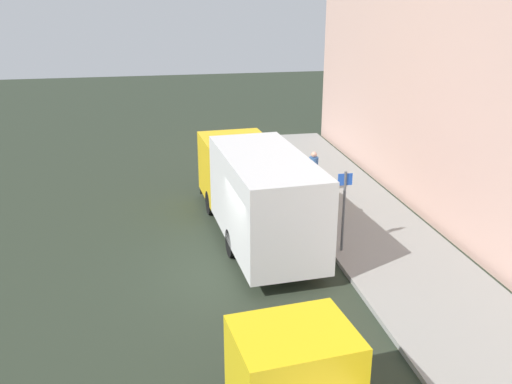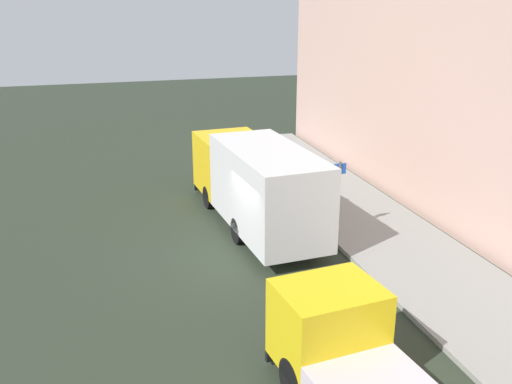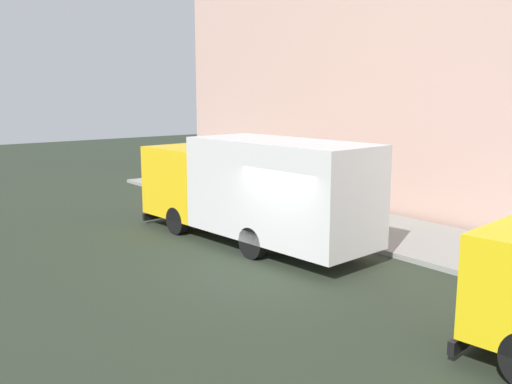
# 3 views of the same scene
# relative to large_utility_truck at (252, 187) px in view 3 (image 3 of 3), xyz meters

# --- Properties ---
(ground) EXTENTS (80.00, 80.00, 0.00)m
(ground) POSITION_rel_large_utility_truck_xyz_m (-0.96, -2.31, -1.68)
(ground) COLOR #283024
(sidewalk) EXTENTS (3.88, 30.00, 0.15)m
(sidewalk) POSITION_rel_large_utility_truck_xyz_m (3.98, -2.31, -1.61)
(sidewalk) COLOR gray
(sidewalk) RESTS_ON ground
(building_facade) EXTENTS (0.50, 30.00, 11.71)m
(building_facade) POSITION_rel_large_utility_truck_xyz_m (6.42, -2.31, 4.17)
(building_facade) COLOR #CCA393
(building_facade) RESTS_ON ground
(large_utility_truck) EXTENTS (2.91, 8.40, 3.11)m
(large_utility_truck) POSITION_rel_large_utility_truck_xyz_m (0.00, 0.00, 0.00)
(large_utility_truck) COLOR yellow
(large_utility_truck) RESTS_ON ground
(pedestrian_walking) EXTENTS (0.45, 0.45, 1.68)m
(pedestrian_walking) POSITION_rel_large_utility_truck_xyz_m (2.52, 0.48, -0.65)
(pedestrian_walking) COLOR black
(pedestrian_walking) RESTS_ON sidewalk
(pedestrian_standing) EXTENTS (0.49, 0.49, 1.73)m
(pedestrian_standing) POSITION_rel_large_utility_truck_xyz_m (2.90, 3.21, -0.62)
(pedestrian_standing) COLOR black
(pedestrian_standing) RESTS_ON sidewalk
(street_sign_post) EXTENTS (0.44, 0.08, 2.55)m
(street_sign_post) POSITION_rel_large_utility_truck_xyz_m (2.36, -1.77, -0.03)
(street_sign_post) COLOR #4C5156
(street_sign_post) RESTS_ON sidewalk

